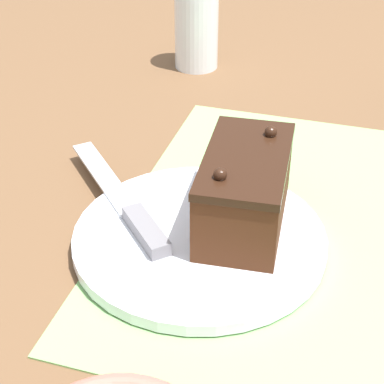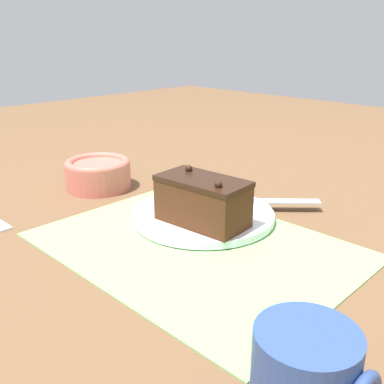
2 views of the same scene
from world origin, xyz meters
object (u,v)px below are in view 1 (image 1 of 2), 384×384
object	(u,v)px
chocolate_cake	(245,189)
drinking_glass	(196,28)
cake_plate	(199,239)
serving_knife	(131,211)

from	to	relation	value
chocolate_cake	drinking_glass	distance (m)	0.42
cake_plate	serving_knife	xyz separation A→B (m)	(0.01, 0.07, 0.01)
serving_knife	drinking_glass	distance (m)	0.42
serving_knife	drinking_glass	world-z (taller)	drinking_glass
chocolate_cake	drinking_glass	world-z (taller)	drinking_glass
chocolate_cake	serving_knife	xyz separation A→B (m)	(-0.02, 0.11, -0.03)
cake_plate	chocolate_cake	size ratio (longest dim) A/B	1.60
cake_plate	serving_knife	bearing A→B (deg)	82.98
serving_knife	drinking_glass	size ratio (longest dim) A/B	1.51
cake_plate	drinking_glass	size ratio (longest dim) A/B	2.02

